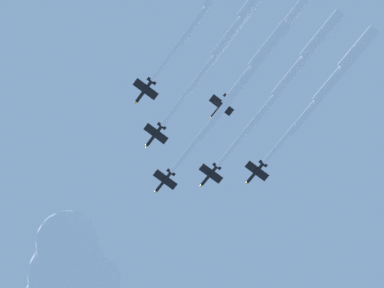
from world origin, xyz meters
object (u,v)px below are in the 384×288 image
at_px(jet_starboard_mid, 331,82).
at_px(jet_port_outer, 300,5).
at_px(jet_lead, 242,82).
at_px(jet_port_inner, 231,33).
at_px(jet_starboard_inner, 292,73).

relative_size(jet_starboard_mid, jet_port_outer, 0.96).
bearing_deg(jet_lead, jet_starboard_mid, -114.76).
xyz_separation_m(jet_port_inner, jet_port_outer, (-16.34, -15.34, 0.56)).
bearing_deg(jet_port_outer, jet_starboard_mid, -49.93).
height_order(jet_starboard_inner, jet_starboard_mid, jet_starboard_inner).
relative_size(jet_port_inner, jet_port_outer, 1.03).
height_order(jet_lead, jet_port_inner, jet_port_inner).
relative_size(jet_lead, jet_port_inner, 1.01).
xyz_separation_m(jet_lead, jet_starboard_inner, (-8.98, -13.38, 1.97)).
height_order(jet_lead, jet_starboard_mid, jet_starboard_mid).
xyz_separation_m(jet_lead, jet_port_outer, (-28.05, -6.04, 3.76)).
height_order(jet_lead, jet_starboard_inner, jet_starboard_inner).
bearing_deg(jet_lead, jet_port_inner, 141.57).
relative_size(jet_starboard_inner, jet_port_outer, 1.07).
bearing_deg(jet_port_outer, jet_port_inner, 43.18).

